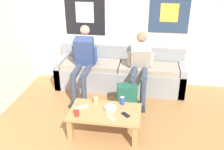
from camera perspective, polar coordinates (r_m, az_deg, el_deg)
wall_back at (r=4.93m, az=2.23°, el=12.48°), size 10.00×0.07×2.55m
couch at (r=4.92m, az=1.81°, el=0.35°), size 2.47×0.68×0.79m
coffee_table at (r=3.64m, az=-1.61°, el=-9.11°), size 1.02×0.60×0.36m
person_seated_adult at (r=4.55m, az=-6.60°, el=3.48°), size 0.47×0.88×1.27m
person_seated_teen at (r=4.45m, az=6.38°, el=2.42°), size 0.47×0.89×1.17m
backpack at (r=4.25m, az=3.40°, el=-5.15°), size 0.36×0.28×0.44m
ceramic_bowl at (r=3.62m, az=-0.35°, el=-7.57°), size 0.18×0.18×0.06m
pillar_candle at (r=3.78m, az=-3.70°, el=-5.77°), size 0.07×0.07×0.11m
drink_can_blue at (r=3.74m, az=2.36°, el=-5.89°), size 0.07×0.07×0.12m
drink_can_red at (r=3.51m, az=-8.09°, el=-8.38°), size 0.07×0.07×0.12m
game_controller_near_left at (r=3.46m, az=-0.19°, el=-9.73°), size 0.13×0.12×0.03m
game_controller_near_right at (r=3.71m, az=-6.64°, el=-7.21°), size 0.14×0.10×0.03m
cell_phone at (r=3.53m, az=3.11°, el=-9.05°), size 0.14×0.14×0.01m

